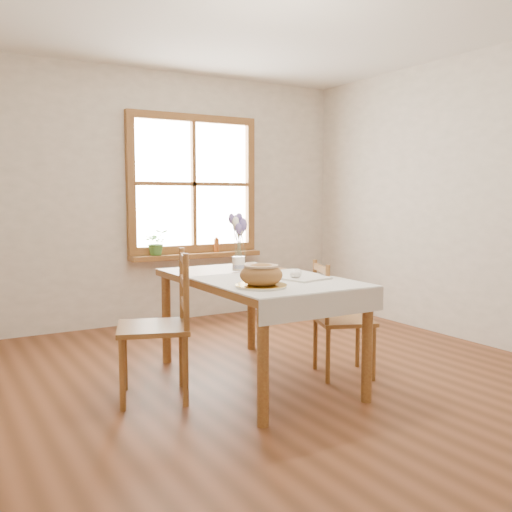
{
  "coord_description": "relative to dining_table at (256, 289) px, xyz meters",
  "views": [
    {
      "loc": [
        -2.03,
        -3.15,
        1.32
      ],
      "look_at": [
        0.0,
        0.3,
        0.9
      ],
      "focal_mm": 40.0,
      "sensor_mm": 36.0,
      "label": 1
    }
  ],
  "objects": [
    {
      "name": "potted_plant",
      "position": [
        0.05,
        2.1,
        0.15
      ],
      "size": [
        0.28,
        0.3,
        0.21
      ],
      "primitive_type": "imported",
      "rotation": [
        0.0,
        0.0,
        -0.16
      ],
      "color": "#457C31",
      "rests_on": "window_sill"
    },
    {
      "name": "flower_vase",
      "position": [
        0.03,
        0.31,
        0.14
      ],
      "size": [
        0.11,
        0.11,
        0.11
      ],
      "primitive_type": "cylinder",
      "rotation": [
        0.0,
        0.0,
        -0.15
      ],
      "color": "white",
      "rests_on": "dining_table"
    },
    {
      "name": "salt_shaker",
      "position": [
        0.01,
        0.02,
        0.14
      ],
      "size": [
        0.06,
        0.06,
        0.09
      ],
      "primitive_type": "cylinder",
      "rotation": [
        0.0,
        0.0,
        0.25
      ],
      "color": "white",
      "rests_on": "table_linen"
    },
    {
      "name": "eggs",
      "position": [
        0.2,
        -0.31,
        0.13
      ],
      "size": [
        0.27,
        0.25,
        0.05
      ],
      "primitive_type": null,
      "rotation": [
        0.0,
        0.0,
        0.21
      ],
      "color": "white",
      "rests_on": "egg_napkin"
    },
    {
      "name": "amber_bottle",
      "position": [
        0.74,
        2.1,
        0.13
      ],
      "size": [
        0.07,
        0.07,
        0.16
      ],
      "primitive_type": "cylinder",
      "rotation": [
        0.0,
        0.0,
        -0.21
      ],
      "color": "#9B4C1C",
      "rests_on": "window_sill"
    },
    {
      "name": "chair_left",
      "position": [
        -0.76,
        0.02,
        -0.18
      ],
      "size": [
        0.6,
        0.58,
        0.97
      ],
      "primitive_type": null,
      "rotation": [
        0.0,
        0.0,
        -1.91
      ],
      "color": "olive",
      "rests_on": "ground"
    },
    {
      "name": "bread_loaf",
      "position": [
        -0.24,
        -0.46,
        0.18
      ],
      "size": [
        0.27,
        0.27,
        0.15
      ],
      "primitive_type": "ellipsoid",
      "color": "#AD793D",
      "rests_on": "bread_plate"
    },
    {
      "name": "table_linen",
      "position": [
        0.0,
        -0.3,
        0.09
      ],
      "size": [
        0.91,
        0.99,
        0.01
      ],
      "primitive_type": "cube",
      "color": "white",
      "rests_on": "dining_table"
    },
    {
      "name": "window",
      "position": [
        0.5,
        2.17,
        0.79
      ],
      "size": [
        1.46,
        0.08,
        1.46
      ],
      "color": "olive",
      "rests_on": "ground"
    },
    {
      "name": "pepper_shaker",
      "position": [
        0.06,
        0.01,
        0.14
      ],
      "size": [
        0.05,
        0.05,
        0.09
      ],
      "primitive_type": "cylinder",
      "rotation": [
        0.0,
        0.0,
        -0.0
      ],
      "color": "white",
      "rests_on": "table_linen"
    },
    {
      "name": "ground",
      "position": [
        0.0,
        -0.3,
        -0.66
      ],
      "size": [
        5.0,
        5.0,
        0.0
      ],
      "primitive_type": "plane",
      "color": "brown",
      "rests_on": "ground"
    },
    {
      "name": "dining_table",
      "position": [
        0.0,
        0.0,
        0.0
      ],
      "size": [
        0.9,
        1.6,
        0.75
      ],
      "color": "olive",
      "rests_on": "ground"
    },
    {
      "name": "window_sill",
      "position": [
        0.5,
        2.1,
        0.03
      ],
      "size": [
        1.46,
        0.2,
        0.05
      ],
      "color": "olive",
      "rests_on": "ground"
    },
    {
      "name": "bread_plate",
      "position": [
        -0.24,
        -0.46,
        0.1
      ],
      "size": [
        0.39,
        0.39,
        0.02
      ],
      "primitive_type": "cylinder",
      "rotation": [
        0.0,
        0.0,
        -0.33
      ],
      "color": "white",
      "rests_on": "table_linen"
    },
    {
      "name": "egg_napkin",
      "position": [
        0.2,
        -0.31,
        0.1
      ],
      "size": [
        0.34,
        0.31,
        0.01
      ],
      "primitive_type": "cube",
      "rotation": [
        0.0,
        0.0,
        0.21
      ],
      "color": "white",
      "rests_on": "table_linen"
    },
    {
      "name": "chair_right",
      "position": [
        0.62,
        -0.23,
        -0.24
      ],
      "size": [
        0.53,
        0.52,
        0.85
      ],
      "primitive_type": null,
      "rotation": [
        0.0,
        0.0,
        1.2
      ],
      "color": "olive",
      "rests_on": "ground"
    },
    {
      "name": "room_walls",
      "position": [
        0.0,
        -0.3,
        1.04
      ],
      "size": [
        4.6,
        5.1,
        2.65
      ],
      "color": "silver",
      "rests_on": "ground"
    },
    {
      "name": "lavender_bouquet",
      "position": [
        0.03,
        0.31,
        0.35
      ],
      "size": [
        0.17,
        0.17,
        0.32
      ],
      "primitive_type": null,
      "color": "#685698",
      "rests_on": "flower_vase"
    }
  ]
}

